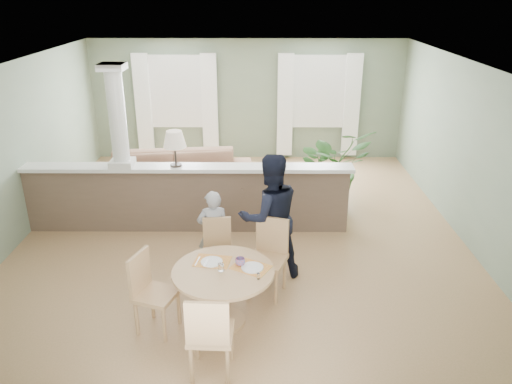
{
  "coord_description": "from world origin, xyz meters",
  "views": [
    {
      "loc": [
        0.26,
        -7.24,
        3.74
      ],
      "look_at": [
        0.22,
        -1.0,
        1.16
      ],
      "focal_mm": 35.0,
      "sensor_mm": 36.0,
      "label": 1
    }
  ],
  "objects_px": {
    "chair_far_man": "(269,253)",
    "man_person": "(270,217)",
    "child_person": "(213,232)",
    "sofa": "(173,178)",
    "houseplant": "(333,167)",
    "chair_side": "(150,289)",
    "dining_table": "(224,281)",
    "chair_near": "(210,333)",
    "chair_far_boy": "(218,248)"
  },
  "relations": [
    {
      "from": "chair_far_man",
      "to": "man_person",
      "type": "relative_size",
      "value": 0.57
    },
    {
      "from": "child_person",
      "to": "sofa",
      "type": "bearing_deg",
      "value": -78.27
    },
    {
      "from": "sofa",
      "to": "houseplant",
      "type": "relative_size",
      "value": 2.04
    },
    {
      "from": "sofa",
      "to": "chair_side",
      "type": "bearing_deg",
      "value": -91.05
    },
    {
      "from": "chair_far_man",
      "to": "chair_side",
      "type": "distance_m",
      "value": 1.59
    },
    {
      "from": "dining_table",
      "to": "child_person",
      "type": "xyz_separation_m",
      "value": [
        -0.22,
        1.16,
        0.04
      ]
    },
    {
      "from": "houseplant",
      "to": "child_person",
      "type": "bearing_deg",
      "value": -129.81
    },
    {
      "from": "sofa",
      "to": "dining_table",
      "type": "distance_m",
      "value": 3.87
    },
    {
      "from": "dining_table",
      "to": "man_person",
      "type": "height_order",
      "value": "man_person"
    },
    {
      "from": "chair_far_man",
      "to": "dining_table",
      "type": "bearing_deg",
      "value": -108.64
    },
    {
      "from": "sofa",
      "to": "chair_near",
      "type": "xyz_separation_m",
      "value": [
        1.11,
        -4.6,
        0.11
      ]
    },
    {
      "from": "chair_far_boy",
      "to": "man_person",
      "type": "relative_size",
      "value": 0.5
    },
    {
      "from": "chair_far_boy",
      "to": "child_person",
      "type": "distance_m",
      "value": 0.26
    },
    {
      "from": "man_person",
      "to": "dining_table",
      "type": "bearing_deg",
      "value": 46.28
    },
    {
      "from": "chair_far_man",
      "to": "man_person",
      "type": "distance_m",
      "value": 0.51
    },
    {
      "from": "chair_far_man",
      "to": "child_person",
      "type": "bearing_deg",
      "value": 167.08
    },
    {
      "from": "dining_table",
      "to": "chair_far_boy",
      "type": "relative_size",
      "value": 1.34
    },
    {
      "from": "chair_near",
      "to": "chair_side",
      "type": "xyz_separation_m",
      "value": [
        -0.76,
        0.81,
        -0.02
      ]
    },
    {
      "from": "chair_far_boy",
      "to": "chair_near",
      "type": "distance_m",
      "value": 1.88
    },
    {
      "from": "sofa",
      "to": "houseplant",
      "type": "xyz_separation_m",
      "value": [
        2.92,
        -0.18,
        0.3
      ]
    },
    {
      "from": "sofa",
      "to": "chair_side",
      "type": "distance_m",
      "value": 3.82
    },
    {
      "from": "sofa",
      "to": "child_person",
      "type": "height_order",
      "value": "child_person"
    },
    {
      "from": "sofa",
      "to": "chair_far_man",
      "type": "distance_m",
      "value": 3.47
    },
    {
      "from": "sofa",
      "to": "chair_side",
      "type": "xyz_separation_m",
      "value": [
        0.35,
        -3.8,
        0.1
      ]
    },
    {
      "from": "houseplant",
      "to": "chair_side",
      "type": "bearing_deg",
      "value": -125.38
    },
    {
      "from": "chair_far_man",
      "to": "chair_side",
      "type": "height_order",
      "value": "chair_far_man"
    },
    {
      "from": "chair_far_boy",
      "to": "chair_side",
      "type": "bearing_deg",
      "value": -129.56
    },
    {
      "from": "child_person",
      "to": "chair_near",
      "type": "bearing_deg",
      "value": 84.45
    },
    {
      "from": "chair_far_man",
      "to": "chair_near",
      "type": "height_order",
      "value": "chair_far_man"
    },
    {
      "from": "sofa",
      "to": "chair_near",
      "type": "height_order",
      "value": "chair_near"
    },
    {
      "from": "houseplant",
      "to": "chair_near",
      "type": "bearing_deg",
      "value": -112.27
    },
    {
      "from": "houseplant",
      "to": "chair_side",
      "type": "relative_size",
      "value": 1.52
    },
    {
      "from": "dining_table",
      "to": "chair_near",
      "type": "bearing_deg",
      "value": -95.19
    },
    {
      "from": "houseplant",
      "to": "child_person",
      "type": "xyz_separation_m",
      "value": [
        -1.95,
        -2.34,
        -0.13
      ]
    },
    {
      "from": "houseplant",
      "to": "chair_far_boy",
      "type": "bearing_deg",
      "value": -126.34
    },
    {
      "from": "chair_far_boy",
      "to": "man_person",
      "type": "xyz_separation_m",
      "value": [
        0.7,
        0.12,
        0.4
      ]
    },
    {
      "from": "houseplant",
      "to": "chair_side",
      "type": "height_order",
      "value": "houseplant"
    },
    {
      "from": "chair_side",
      "to": "man_person",
      "type": "bearing_deg",
      "value": -30.7
    },
    {
      "from": "chair_side",
      "to": "chair_near",
      "type": "bearing_deg",
      "value": -117.9
    },
    {
      "from": "chair_side",
      "to": "child_person",
      "type": "distance_m",
      "value": 1.43
    },
    {
      "from": "dining_table",
      "to": "chair_far_man",
      "type": "relative_size",
      "value": 1.18
    },
    {
      "from": "chair_near",
      "to": "man_person",
      "type": "bearing_deg",
      "value": -105.24
    },
    {
      "from": "dining_table",
      "to": "man_person",
      "type": "distance_m",
      "value": 1.25
    },
    {
      "from": "chair_far_man",
      "to": "chair_near",
      "type": "distance_m",
      "value": 1.72
    },
    {
      "from": "dining_table",
      "to": "chair_near",
      "type": "relative_size",
      "value": 1.18
    },
    {
      "from": "chair_far_boy",
      "to": "dining_table",
      "type": "bearing_deg",
      "value": -87.63
    },
    {
      "from": "man_person",
      "to": "houseplant",
      "type": "bearing_deg",
      "value": -132.31
    },
    {
      "from": "dining_table",
      "to": "chair_side",
      "type": "distance_m",
      "value": 0.85
    },
    {
      "from": "chair_near",
      "to": "chair_side",
      "type": "distance_m",
      "value": 1.11
    },
    {
      "from": "chair_far_boy",
      "to": "man_person",
      "type": "bearing_deg",
      "value": 3.33
    }
  ]
}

